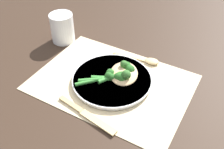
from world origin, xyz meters
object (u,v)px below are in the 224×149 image
object	(u,v)px
chicken_fillet	(124,73)
knife	(85,114)
broccoli_stalk_front	(112,78)
broccoli_stalk_left	(106,76)
spoon	(147,60)
broccoli_stalk_right	(125,70)
water_glass	(62,28)
plate	(112,80)
broccoli_stalk_rear	(118,77)

from	to	relation	value
chicken_fillet	knife	bearing A→B (deg)	82.48
broccoli_stalk_front	broccoli_stalk_left	size ratio (longest dim) A/B	1.16
broccoli_stalk_left	spoon	xyz separation A→B (m)	(-0.07, -0.16, -0.02)
chicken_fillet	broccoli_stalk_left	world-z (taller)	broccoli_stalk_left
broccoli_stalk_right	spoon	distance (m)	0.11
chicken_fillet	knife	distance (m)	0.18
broccoli_stalk_right	spoon	xyz separation A→B (m)	(-0.03, -0.11, -0.02)
knife	water_glass	xyz separation A→B (m)	(0.28, -0.27, 0.05)
broccoli_stalk_front	knife	bearing A→B (deg)	-37.35
chicken_fillet	spoon	distance (m)	0.12
broccoli_stalk_front	knife	world-z (taller)	broccoli_stalk_front
broccoli_stalk_right	water_glass	world-z (taller)	water_glass
chicken_fillet	broccoli_stalk_front	world-z (taller)	broccoli_stalk_front
plate	water_glass	size ratio (longest dim) A/B	2.30
broccoli_stalk_front	spoon	world-z (taller)	broccoli_stalk_front
plate	water_glass	world-z (taller)	water_glass
broccoli_stalk_left	spoon	size ratio (longest dim) A/B	0.65
broccoli_stalk_rear	knife	xyz separation A→B (m)	(0.02, 0.15, -0.02)
plate	knife	bearing A→B (deg)	91.09
broccoli_stalk_front	water_glass	bearing A→B (deg)	-150.45
chicken_fillet	broccoli_stalk_front	distance (m)	0.04
spoon	plate	bearing A→B (deg)	-26.62
broccoli_stalk_rear	knife	world-z (taller)	broccoli_stalk_rear
water_glass	broccoli_stalk_right	bearing A→B (deg)	165.87
knife	water_glass	size ratio (longest dim) A/B	1.89
broccoli_stalk_left	knife	xyz separation A→B (m)	(-0.02, 0.14, -0.02)
plate	water_glass	distance (m)	0.31
spoon	broccoli_stalk_rear	bearing A→B (deg)	-19.36
broccoli_stalk_front	plate	bearing A→B (deg)	173.31
plate	water_glass	bearing A→B (deg)	-22.82
chicken_fillet	spoon	size ratio (longest dim) A/B	0.84
knife	spoon	size ratio (longest dim) A/B	1.23
plate	broccoli_stalk_right	bearing A→B (deg)	-119.27
spoon	broccoli_stalk_left	bearing A→B (deg)	-29.49
broccoli_stalk_right	spoon	size ratio (longest dim) A/B	0.69
chicken_fillet	spoon	bearing A→B (deg)	-101.83
broccoli_stalk_right	broccoli_stalk_front	xyz separation A→B (m)	(0.02, 0.05, -0.00)
chicken_fillet	broccoli_stalk_left	bearing A→B (deg)	44.76
plate	spoon	xyz separation A→B (m)	(-0.05, -0.15, -0.00)
broccoli_stalk_right	broccoli_stalk_rear	bearing A→B (deg)	-66.01
broccoli_stalk_right	spoon	bearing A→B (deg)	103.15
broccoli_stalk_rear	broccoli_stalk_left	bearing A→B (deg)	-98.22
chicken_fillet	broccoli_stalk_right	xyz separation A→B (m)	(0.00, -0.01, 0.00)
plate	chicken_fillet	distance (m)	0.04
water_glass	chicken_fillet	bearing A→B (deg)	163.63
plate	broccoli_stalk_left	size ratio (longest dim) A/B	2.30
broccoli_stalk_left	water_glass	bearing A→B (deg)	-164.14
broccoli_stalk_right	water_glass	bearing A→B (deg)	-165.93
plate	knife	size ratio (longest dim) A/B	1.22
chicken_fillet	knife	size ratio (longest dim) A/B	0.68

